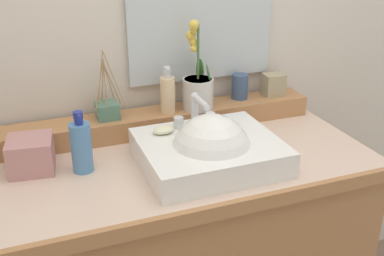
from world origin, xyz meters
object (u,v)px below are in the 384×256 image
Objects in this scene: sink_basin at (210,153)px; potted_plant at (198,87)px; tumbler_cup at (240,87)px; soap_bar at (163,130)px; lotion_bottle at (81,146)px; tissue_box at (31,155)px; soap_dispenser at (168,94)px; reed_diffuser at (107,109)px; trinket_box at (273,84)px.

potted_plant is at bearing 76.08° from sink_basin.
sink_basin is at bearing -128.28° from tumbler_cup.
potted_plant is (0.19, 0.18, 0.06)m from soap_bar.
lotion_bottle is 0.16m from tissue_box.
lotion_bottle is at bearing -150.86° from soap_dispenser.
soap_dispenser is 0.21m from reed_diffuser.
lotion_bottle is at bearing -120.38° from reed_diffuser.
soap_dispenser reaches higher than tissue_box.
tumbler_cup is 0.72× the size of tissue_box.
lotion_bottle is at bearing -163.10° from trinket_box.
sink_basin is 0.31m from soap_dispenser.
tumbler_cup reaches higher than trinket_box.
potted_plant is 0.33m from trinket_box.
potted_plant is 1.94× the size of soap_dispenser.
tumbler_cup reaches higher than tissue_box.
soap_bar is 0.54× the size of tissue_box.
lotion_bottle is (-0.37, 0.10, 0.04)m from sink_basin.
trinket_box is 0.65× the size of tissue_box.
reed_diffuser is 1.83× the size of tissue_box.
sink_basin is 5.97× the size of soap_bar.
soap_bar is 0.83× the size of trinket_box.
lotion_bottle is (-0.26, -0.00, -0.01)m from soap_bar.
soap_dispenser reaches higher than sink_basin.
reed_diffuser reaches higher than lotion_bottle.
tumbler_cup is 1.12× the size of trinket_box.
tumbler_cup is at bearing 19.39° from lotion_bottle.
sink_basin is 2.53× the size of soap_dispenser.
tissue_box is (-0.26, -0.15, -0.05)m from reed_diffuser.
soap_bar is 0.43m from tumbler_cup.
reed_diffuser is (-0.32, 0.02, -0.05)m from potted_plant.
tumbler_cup is (0.37, 0.22, 0.03)m from soap_bar.
lotion_bottle is (-0.12, -0.21, -0.02)m from reed_diffuser.
sink_basin is 2.19× the size of lotion_bottle.
reed_diffuser is at bearing 176.37° from potted_plant.
tissue_box is (-0.47, -0.12, -0.09)m from soap_dispenser.
potted_plant is 2.46× the size of tissue_box.
soap_dispenser is at bearing -5.71° from reed_diffuser.
reed_diffuser is (-0.25, 0.31, 0.06)m from sink_basin.
lotion_bottle is at bearing -179.43° from soap_bar.
trinket_box reaches higher than soap_bar.
trinket_box is at bearing 3.38° from soap_dispenser.
potted_plant is 0.19m from tumbler_cup.
tumbler_cup reaches higher than soap_bar.
sink_basin reaches higher than tissue_box.
trinket_box is at bearing 15.33° from lotion_bottle.
sink_basin is 0.39m from lotion_bottle.
tumbler_cup is at bearing 7.03° from soap_dispenser.
trinket_box is (0.44, 0.03, -0.03)m from soap_dispenser.
potted_plant reaches higher than soap_dispenser.
soap_bar is at bearing -149.57° from tumbler_cup.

